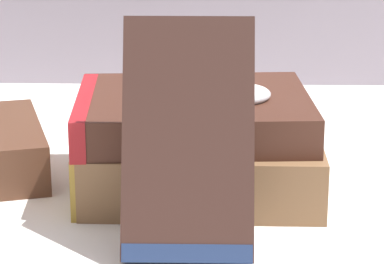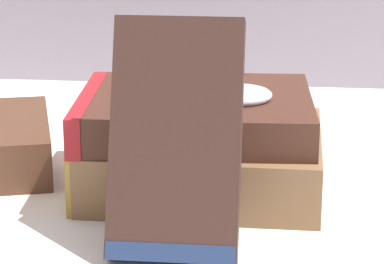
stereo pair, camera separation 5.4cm
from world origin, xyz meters
TOP-DOWN VIEW (x-y plane):
  - ground_plane at (0.00, 0.00)m, footprint 3.00×3.00m
  - book_flat_bottom at (-0.01, 0.01)m, footprint 0.18×0.16m
  - book_flat_top at (-0.01, 0.01)m, footprint 0.19×0.16m
  - book_leaning_front at (-0.01, -0.11)m, footprint 0.09×0.08m
  - pocket_watch at (0.02, -0.00)m, footprint 0.05×0.06m
  - reading_glasses at (-0.07, 0.19)m, footprint 0.10×0.05m

SIDE VIEW (x-z plane):
  - ground_plane at x=0.00m, z-range 0.00..0.00m
  - reading_glasses at x=-0.07m, z-range 0.00..0.00m
  - book_flat_bottom at x=-0.01m, z-range 0.00..0.05m
  - book_flat_top at x=-0.01m, z-range 0.05..0.08m
  - book_leaning_front at x=-0.01m, z-range -0.01..0.15m
  - pocket_watch at x=0.02m, z-range 0.08..0.08m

